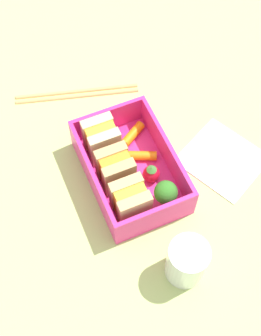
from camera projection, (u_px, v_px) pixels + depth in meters
ground_plane at (130, 180)px, 70.30cm from camera, size 120.00×120.00×2.00cm
bento_tray at (130, 175)px, 68.90cm from camera, size 17.88×12.04×1.20cm
bento_rim at (130, 165)px, 66.30cm from camera, size 17.88×12.04×4.75cm
sandwich_left at (130, 201)px, 62.99cm from camera, size 4.42×4.61×5.81cm
sandwich_center_left at (115, 169)px, 65.40cm from camera, size 4.42×4.61×5.81cm
sandwich_center at (101, 139)px, 67.81cm from camera, size 4.42×4.61×5.81cm
broccoli_floret at (166, 193)px, 63.69cm from camera, size 3.30×3.30×4.59cm
strawberry_far_left at (151, 173)px, 66.81cm from camera, size 2.44×2.44×3.04cm
carrot_stick_left at (140, 156)px, 69.02cm from camera, size 3.19×4.90×1.38cm
carrot_stick_far_left at (133, 134)px, 70.90cm from camera, size 3.40×4.39×1.39cm
chopstick_pair at (77, 93)px, 76.69cm from camera, size 7.11×19.81×0.70cm
drinking_glass at (187, 262)px, 59.38cm from camera, size 5.24×5.24×7.18cm
folded_napkin at (223, 159)px, 70.71cm from camera, size 14.60×14.20×0.40cm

